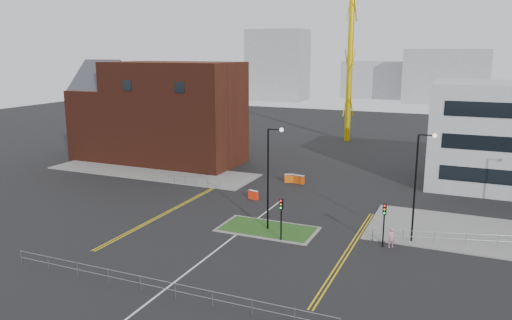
{
  "coord_description": "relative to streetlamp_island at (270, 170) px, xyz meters",
  "views": [
    {
      "loc": [
        17.6,
        -30.72,
        15.47
      ],
      "look_at": [
        -1.32,
        13.07,
        5.0
      ],
      "focal_mm": 35.0,
      "sensor_mm": 36.0,
      "label": 1
    }
  ],
  "objects": [
    {
      "name": "yellow_right_b",
      "position": [
        7.58,
        -2.0,
        -5.41
      ],
      "size": [
        0.12,
        20.0,
        0.01
      ],
      "primitive_type": "cube",
      "color": "gold",
      "rests_on": "ground"
    },
    {
      "name": "island_kerb",
      "position": [
        -0.22,
        0.0,
        -5.37
      ],
      "size": [
        8.6,
        4.6,
        0.08
      ],
      "primitive_type": "cube",
      "color": "slate",
      "rests_on": "ground"
    },
    {
      "name": "railing_left",
      "position": [
        -13.22,
        10.0,
        -4.67
      ],
      "size": [
        6.05,
        0.05,
        1.1
      ],
      "color": "gray",
      "rests_on": "ground"
    },
    {
      "name": "ground",
      "position": [
        -2.22,
        -8.0,
        -5.41
      ],
      "size": [
        200.0,
        200.0,
        0.0
      ],
      "primitive_type": "plane",
      "color": "black",
      "rests_on": "ground"
    },
    {
      "name": "centre_line",
      "position": [
        -2.22,
        -6.0,
        -5.41
      ],
      "size": [
        0.15,
        30.0,
        0.01
      ],
      "primitive_type": "cube",
      "color": "silver",
      "rests_on": "ground"
    },
    {
      "name": "railing_front",
      "position": [
        -2.22,
        -14.0,
        -4.63
      ],
      "size": [
        24.05,
        0.05,
        1.1
      ],
      "color": "gray",
      "rests_on": "ground"
    },
    {
      "name": "streetlamp_island",
      "position": [
        0.0,
        0.0,
        0.0
      ],
      "size": [
        1.46,
        0.36,
        9.18
      ],
      "color": "black",
      "rests_on": "ground"
    },
    {
      "name": "yellow_right_a",
      "position": [
        7.28,
        -2.0,
        -5.41
      ],
      "size": [
        0.12,
        20.0,
        0.01
      ],
      "primitive_type": "cube",
      "color": "gold",
      "rests_on": "ground"
    },
    {
      "name": "traffic_light_right",
      "position": [
        9.78,
        -0.02,
        -2.85
      ],
      "size": [
        0.28,
        0.33,
        3.65
      ],
      "color": "black",
      "rests_on": "ground"
    },
    {
      "name": "barrier_left",
      "position": [
        -5.12,
        8.0,
        -4.9
      ],
      "size": [
        1.19,
        0.68,
        0.95
      ],
      "color": "#FF2B0E",
      "rests_on": "ground"
    },
    {
      "name": "grass_island",
      "position": [
        -0.22,
        0.0,
        -5.35
      ],
      "size": [
        8.0,
        4.0,
        0.12
      ],
      "primitive_type": "cube",
      "color": "#234717",
      "rests_on": "ground"
    },
    {
      "name": "traffic_light_island",
      "position": [
        1.78,
        -2.02,
        -2.85
      ],
      "size": [
        0.28,
        0.33,
        3.65
      ],
      "color": "black",
      "rests_on": "ground"
    },
    {
      "name": "pavement_left",
      "position": [
        -22.22,
        14.0,
        -5.35
      ],
      "size": [
        28.0,
        8.0,
        0.12
      ],
      "primitive_type": "cube",
      "color": "slate",
      "rests_on": "ground"
    },
    {
      "name": "brick_building",
      "position": [
        -25.19,
        20.0,
        1.44
      ],
      "size": [
        24.2,
        10.07,
        14.24
      ],
      "color": "#4A1D12",
      "rests_on": "ground"
    },
    {
      "name": "barrier_right",
      "position": [
        -2.64,
        16.0,
        -4.86
      ],
      "size": [
        1.25,
        0.6,
        1.01
      ],
      "color": "#D7490B",
      "rests_on": "ground"
    },
    {
      "name": "pedestrian",
      "position": [
        10.42,
        0.16,
        -4.6
      ],
      "size": [
        0.71,
        0.68,
        1.63
      ],
      "primitive_type": "imported",
      "rotation": [
        0.0,
        0.0,
        0.69
      ],
      "color": "pink",
      "rests_on": "ground"
    },
    {
      "name": "railing_right",
      "position": [
        18.28,
        3.5,
        -4.63
      ],
      "size": [
        19.05,
        5.05,
        1.1
      ],
      "color": "gray",
      "rests_on": "ground"
    },
    {
      "name": "streetlamp_right_near",
      "position": [
        12.0,
        2.0,
        0.0
      ],
      "size": [
        1.46,
        0.36,
        9.18
      ],
      "color": "black",
      "rests_on": "ground"
    },
    {
      "name": "skyline_b",
      "position": [
        7.78,
        122.0,
        2.59
      ],
      "size": [
        24.0,
        12.0,
        16.0
      ],
      "primitive_type": "cube",
      "color": "gray",
      "rests_on": "ground"
    },
    {
      "name": "barrier_mid",
      "position": [
        -3.86,
        16.0,
        -4.85
      ],
      "size": [
        1.29,
        0.82,
        1.03
      ],
      "color": "#DA590C",
      "rests_on": "ground"
    },
    {
      "name": "skyline_a",
      "position": [
        -42.22,
        112.0,
        5.59
      ],
      "size": [
        18.0,
        12.0,
        22.0
      ],
      "primitive_type": "cube",
      "color": "gray",
      "rests_on": "ground"
    },
    {
      "name": "yellow_left_b",
      "position": [
        -10.92,
        2.0,
        -5.41
      ],
      "size": [
        0.12,
        24.0,
        0.01
      ],
      "primitive_type": "cube",
      "color": "gold",
      "rests_on": "ground"
    },
    {
      "name": "skyline_d",
      "position": [
        -10.22,
        132.0,
        0.59
      ],
      "size": [
        30.0,
        12.0,
        12.0
      ],
      "primitive_type": "cube",
      "color": "gray",
      "rests_on": "ground"
    },
    {
      "name": "yellow_left_a",
      "position": [
        -11.22,
        2.0,
        -5.41
      ],
      "size": [
        0.12,
        24.0,
        0.01
      ],
      "primitive_type": "cube",
      "color": "gold",
      "rests_on": "ground"
    }
  ]
}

